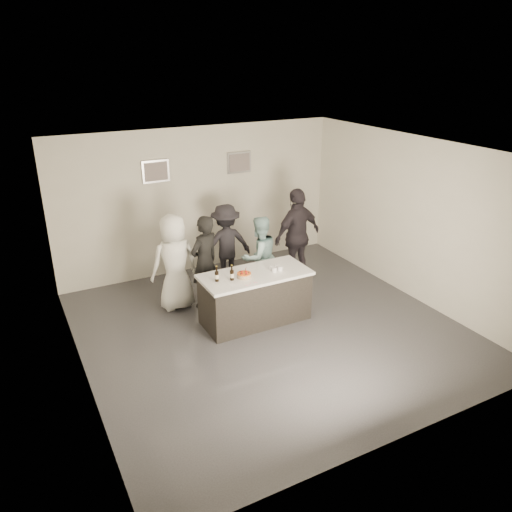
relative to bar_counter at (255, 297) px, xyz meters
name	(u,v)px	position (x,y,z in m)	size (l,w,h in m)	color
floor	(270,329)	(0.09, -0.37, -0.45)	(6.00, 6.00, 0.00)	#3D3D42
ceiling	(272,151)	(0.09, -0.37, 2.55)	(6.00, 6.00, 0.00)	white
wall_back	(200,200)	(0.09, 2.63, 1.05)	(6.00, 0.04, 3.00)	silver
wall_front	(405,334)	(0.09, -3.37, 1.05)	(6.00, 0.04, 3.00)	silver
wall_left	(73,284)	(-2.91, -0.37, 1.05)	(0.04, 6.00, 3.00)	silver
wall_right	(413,219)	(3.09, -0.37, 1.05)	(0.04, 6.00, 3.00)	silver
picture_left	(156,171)	(-0.81, 2.60, 1.75)	(0.54, 0.04, 0.44)	#B2B2B7
picture_right	(239,162)	(0.99, 2.60, 1.75)	(0.54, 0.04, 0.44)	#B2B2B7
bar_counter	(255,297)	(0.00, 0.00, 0.00)	(1.86, 0.86, 0.90)	white
cake	(244,275)	(-0.24, -0.06, 0.49)	(0.23, 0.23, 0.07)	orange
beer_bottle_a	(217,274)	(-0.69, 0.01, 0.58)	(0.07, 0.07, 0.26)	black
beer_bottle_b	(232,273)	(-0.46, -0.06, 0.58)	(0.07, 0.07, 0.26)	black
tumbler_cluster	(276,268)	(0.37, -0.04, 0.49)	(0.19, 0.19, 0.08)	orange
candles	(250,284)	(-0.27, -0.34, 0.45)	(0.24, 0.08, 0.01)	pink
person_main_black	(205,262)	(-0.53, 0.93, 0.41)	(0.63, 0.41, 1.73)	black
person_main_blue	(259,257)	(0.53, 0.85, 0.34)	(0.76, 0.60, 1.57)	#94C1C2
person_guest_left	(175,262)	(-1.03, 1.12, 0.43)	(0.86, 0.56, 1.76)	white
person_guest_right	(297,236)	(1.53, 1.10, 0.51)	(1.13, 0.47, 1.92)	#2A252C
person_guest_back	(226,244)	(0.24, 1.71, 0.36)	(1.04, 0.60, 1.62)	black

